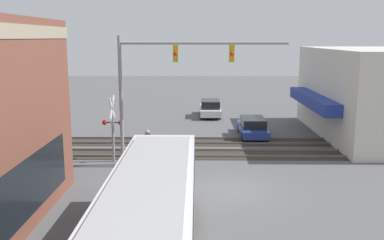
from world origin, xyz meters
name	(u,v)px	position (x,y,z in m)	size (l,w,h in m)	color
ground_plane	(227,188)	(0.00, 0.00, 0.00)	(120.00, 120.00, 0.00)	#565659
shop_building	(374,93)	(11.23, -11.28, 3.13)	(13.91, 8.83, 6.27)	beige
city_bus	(152,215)	(-7.07, 2.80, 1.70)	(10.91, 2.59, 3.09)	silver
traffic_signal_gantry	(168,71)	(3.75, 2.96, 5.27)	(0.42, 9.09, 7.14)	gray
crossing_signal	(113,123)	(4.40, 6.20, 2.30)	(1.41, 1.18, 3.81)	gray
rail_track_near	(220,154)	(6.00, 0.00, 0.03)	(2.60, 60.00, 0.15)	#332D28
rail_track_far	(217,141)	(9.20, 0.00, 0.03)	(2.60, 60.00, 0.15)	#332D28
parked_car_blue	(253,128)	(10.83, -2.60, 0.66)	(4.72, 1.82, 1.40)	navy
parked_car_white	(210,109)	(18.78, 0.20, 0.70)	(4.51, 1.82, 1.51)	silver
pedestrian_at_crossing	(148,145)	(4.47, 4.24, 0.96)	(0.34, 0.34, 1.86)	#473828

